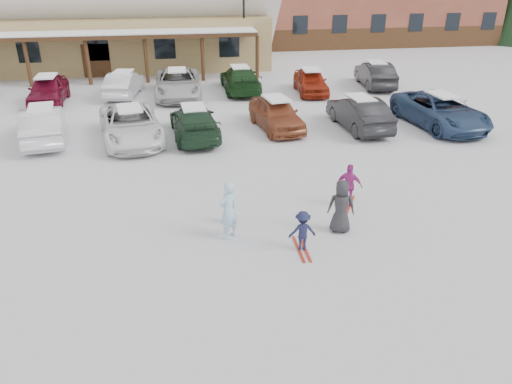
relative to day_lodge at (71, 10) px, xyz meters
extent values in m
plane|color=silver|center=(9.00, -27.96, -3.94)|extent=(160.00, 160.00, 0.00)
cube|color=tan|center=(0.00, 0.04, -2.14)|extent=(28.00, 10.00, 3.60)
cube|color=#422814|center=(0.00, -6.16, -1.04)|extent=(25.20, 2.60, 0.25)
cube|color=#422814|center=(25.00, 3.08, -3.04)|extent=(24.00, 0.10, 1.80)
cylinder|color=black|center=(12.10, -4.45, -0.98)|extent=(0.16, 0.16, 5.93)
cylinder|color=black|center=(15.00, 16.04, -3.40)|extent=(0.60, 0.60, 1.08)
cylinder|color=black|center=(43.00, 18.04, -3.25)|extent=(0.60, 0.60, 1.38)
imported|color=#A6D0EE|center=(8.37, -27.80, -3.06)|extent=(0.76, 0.73, 1.76)
imported|color=red|center=(8.49, -26.90, -3.54)|extent=(0.46, 0.40, 0.80)
imported|color=#171B3A|center=(10.30, -28.77, -3.36)|extent=(0.77, 0.45, 1.17)
cube|color=#A82718|center=(10.30, -28.77, -3.93)|extent=(0.22, 1.40, 0.03)
imported|color=#B22D8D|center=(12.44, -26.35, -3.23)|extent=(0.91, 0.71, 1.44)
cube|color=#A82718|center=(12.44, -26.35, -3.93)|extent=(0.85, 1.32, 0.03)
imported|color=#29292C|center=(11.65, -27.94, -3.14)|extent=(0.91, 0.73, 1.62)
imported|color=silver|center=(1.34, -18.15, -3.17)|extent=(2.40, 4.92, 1.55)
imported|color=white|center=(5.09, -18.67, -3.20)|extent=(3.32, 5.70, 1.49)
imported|color=#1E3924|center=(7.85, -18.62, -3.25)|extent=(2.27, 4.91, 1.39)
imported|color=brown|center=(11.72, -18.01, -3.21)|extent=(2.33, 4.54, 1.48)
imported|color=black|center=(15.56, -18.61, -3.19)|extent=(1.93, 4.68, 1.51)
imported|color=navy|center=(19.50, -18.87, -3.17)|extent=(3.21, 5.84, 1.55)
imported|color=maroon|center=(0.18, -11.51, -3.18)|extent=(1.92, 4.53, 1.53)
imported|color=silver|center=(4.17, -10.50, -3.24)|extent=(2.15, 4.46, 1.41)
imported|color=silver|center=(7.27, -11.13, -3.16)|extent=(2.66, 5.64, 1.56)
imported|color=#163917|center=(11.01, -10.49, -3.20)|extent=(2.09, 5.12, 1.49)
imported|color=#A02712|center=(15.09, -11.60, -3.23)|extent=(1.99, 4.30, 1.43)
imported|color=black|center=(19.50, -10.61, -3.18)|extent=(2.14, 4.80, 1.53)
camera|label=1|loc=(7.13, -40.29, 3.40)|focal=35.00mm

